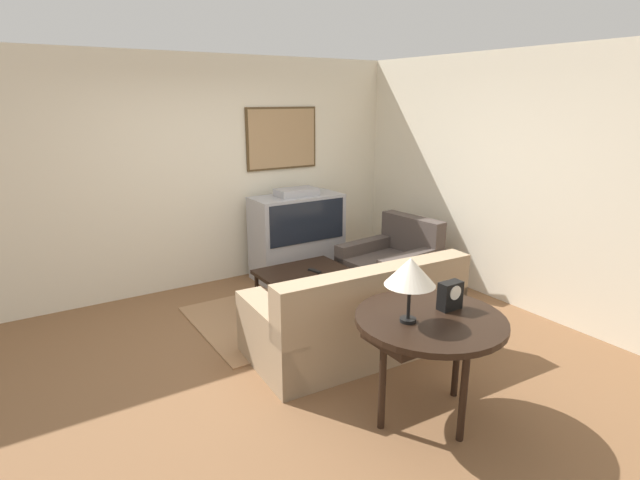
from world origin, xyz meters
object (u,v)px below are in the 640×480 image
couch (356,320)px  console_table (430,326)px  table_lamp (410,272)px  mantel_clock (450,295)px  tv (297,235)px  coffee_table (303,274)px  armchair (391,267)px

couch → console_table: (-0.14, -1.04, 0.40)m
table_lamp → mantel_clock: (0.39, -0.00, -0.25)m
couch → mantel_clock: mantel_clock is taller
console_table → mantel_clock: size_ratio=5.12×
tv → couch: size_ratio=0.60×
mantel_clock → table_lamp: bearing=179.9°
tv → coffee_table: bearing=-117.0°
tv → console_table: 3.15m
tv → coffee_table: 1.04m
tv → table_lamp: 3.21m
tv → armchair: tv is taller
table_lamp → mantel_clock: 0.46m
armchair → console_table: armchair is taller
console_table → tv: bearing=76.9°
couch → console_table: size_ratio=1.83×
mantel_clock → tv: bearing=80.6°
armchair → mantel_clock: bearing=-36.8°
couch → table_lamp: (-0.32, -1.00, 0.82)m
couch → armchair: (1.26, 0.99, -0.03)m
tv → couch: tv is taller
tv → coffee_table: size_ratio=1.21×
armchair → mantel_clock: (-1.19, -2.00, 0.60)m
couch → tv: bearing=-102.8°
couch → table_lamp: 1.33m
tv → coffee_table: (-0.47, -0.92, -0.15)m
console_table → mantel_clock: (0.21, 0.03, 0.17)m
tv → mantel_clock: tv is taller
console_table → table_lamp: (-0.18, 0.03, 0.42)m
coffee_table → console_table: console_table is taller
couch → mantel_clock: (0.07, -1.01, 0.57)m
armchair → table_lamp: (-1.58, -2.00, 0.85)m
couch → console_table: couch is taller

